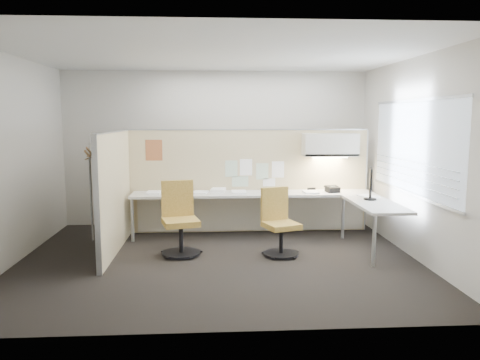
{
  "coord_description": "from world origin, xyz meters",
  "views": [
    {
      "loc": [
        -0.09,
        -6.34,
        1.97
      ],
      "look_at": [
        0.35,
        0.8,
        1.01
      ],
      "focal_mm": 35.0,
      "sensor_mm": 36.0,
      "label": 1
    }
  ],
  "objects": [
    {
      "name": "paper_stack_5",
      "position": [
        2.36,
        0.73,
        0.74
      ],
      "size": [
        0.31,
        0.36,
        0.02
      ],
      "primitive_type": "cube",
      "rotation": [
        0.0,
        0.0,
        0.31
      ],
      "color": "white",
      "rests_on": "desk"
    },
    {
      "name": "desk",
      "position": [
        0.93,
        1.13,
        0.6
      ],
      "size": [
        4.0,
        2.07,
        0.73
      ],
      "color": "beige",
      "rests_on": "floor"
    },
    {
      "name": "paper_stack_0",
      "position": [
        -1.03,
        1.29,
        0.74
      ],
      "size": [
        0.24,
        0.31,
        0.03
      ],
      "primitive_type": "cube",
      "rotation": [
        0.0,
        0.0,
        -0.05
      ],
      "color": "white",
      "rests_on": "desk"
    },
    {
      "name": "phone",
      "position": [
        1.92,
        1.23,
        0.78
      ],
      "size": [
        0.25,
        0.23,
        0.12
      ],
      "rotation": [
        0.0,
        0.0,
        0.22
      ],
      "color": "black",
      "rests_on": "desk"
    },
    {
      "name": "partition_back",
      "position": [
        0.55,
        1.6,
        0.88
      ],
      "size": [
        4.1,
        0.06,
        1.75
      ],
      "primitive_type": "cube",
      "color": "#C3B287",
      "rests_on": "floor"
    },
    {
      "name": "wall_left",
      "position": [
        -2.75,
        0.0,
        1.4
      ],
      "size": [
        0.02,
        4.5,
        2.8
      ],
      "primitive_type": "cube",
      "color": "beige",
      "rests_on": "ground"
    },
    {
      "name": "window_pane",
      "position": [
        2.73,
        0.0,
        1.55
      ],
      "size": [
        0.01,
        2.8,
        1.3
      ],
      "primitive_type": "cube",
      "color": "#9EAAB8",
      "rests_on": "wall_right"
    },
    {
      "name": "ceiling",
      "position": [
        0.0,
        0.0,
        2.8
      ],
      "size": [
        5.5,
        4.5,
        0.01
      ],
      "primitive_type": "cube",
      "color": "white",
      "rests_on": "wall_back"
    },
    {
      "name": "paper_stack_2",
      "position": [
        0.36,
        1.21,
        0.75
      ],
      "size": [
        0.23,
        0.3,
        0.04
      ],
      "primitive_type": "cube",
      "rotation": [
        0.0,
        0.0,
        0.01
      ],
      "color": "white",
      "rests_on": "desk"
    },
    {
      "name": "coat_hook",
      "position": [
        -1.58,
        -0.47,
        1.42
      ],
      "size": [
        0.18,
        0.45,
        1.35
      ],
      "color": "silver",
      "rests_on": "partition_left"
    },
    {
      "name": "partition_left",
      "position": [
        -1.5,
        0.5,
        0.88
      ],
      "size": [
        0.06,
        2.2,
        1.75
      ],
      "primitive_type": "cube",
      "color": "#C3B287",
      "rests_on": "floor"
    },
    {
      "name": "wall_right",
      "position": [
        2.75,
        0.0,
        1.4
      ],
      "size": [
        0.02,
        4.5,
        2.8
      ],
      "primitive_type": "cube",
      "color": "beige",
      "rests_on": "ground"
    },
    {
      "name": "paper_stack_1",
      "position": [
        -0.27,
        1.32,
        0.74
      ],
      "size": [
        0.28,
        0.33,
        0.02
      ],
      "primitive_type": "cube",
      "rotation": [
        0.0,
        0.0,
        -0.17
      ],
      "color": "white",
      "rests_on": "desk"
    },
    {
      "name": "tape_dispenser",
      "position": [
        1.9,
        1.36,
        0.76
      ],
      "size": [
        0.11,
        0.09,
        0.06
      ],
      "primitive_type": "cube",
      "rotation": [
        0.0,
        0.0,
        -0.28
      ],
      "color": "black",
      "rests_on": "desk"
    },
    {
      "name": "floor",
      "position": [
        0.0,
        0.0,
        -0.01
      ],
      "size": [
        5.5,
        4.5,
        0.01
      ],
      "primitive_type": "cube",
      "color": "black",
      "rests_on": "ground"
    },
    {
      "name": "paper_stack_6",
      "position": [
        0.02,
        1.43,
        0.76
      ],
      "size": [
        0.27,
        0.33,
        0.05
      ],
      "primitive_type": "cube",
      "rotation": [
        0.0,
        0.0,
        -0.14
      ],
      "color": "white",
      "rests_on": "desk"
    },
    {
      "name": "pinned_papers",
      "position": [
        0.63,
        1.57,
        1.03
      ],
      "size": [
        1.01,
        0.0,
        0.47
      ],
      "color": "#8CBF8C",
      "rests_on": "partition_back"
    },
    {
      "name": "overhead_bin",
      "position": [
        1.9,
        1.39,
        1.51
      ],
      "size": [
        0.9,
        0.36,
        0.38
      ],
      "primitive_type": "cube",
      "color": "beige",
      "rests_on": "partition_back"
    },
    {
      "name": "wall_front",
      "position": [
        0.0,
        -2.25,
        1.4
      ],
      "size": [
        5.5,
        0.02,
        2.8
      ],
      "primitive_type": "cube",
      "color": "beige",
      "rests_on": "ground"
    },
    {
      "name": "paper_stack_4",
      "position": [
        1.55,
        1.2,
        0.74
      ],
      "size": [
        0.24,
        0.31,
        0.02
      ],
      "primitive_type": "cube",
      "rotation": [
        0.0,
        0.0,
        0.04
      ],
      "color": "white",
      "rests_on": "desk"
    },
    {
      "name": "wall_back",
      "position": [
        0.0,
        2.25,
        1.4
      ],
      "size": [
        5.5,
        0.02,
        2.8
      ],
      "primitive_type": "cube",
      "color": "beige",
      "rests_on": "ground"
    },
    {
      "name": "poster",
      "position": [
        -1.05,
        1.57,
        1.42
      ],
      "size": [
        0.28,
        0.0,
        0.35
      ],
      "primitive_type": "cube",
      "color": "orange",
      "rests_on": "partition_back"
    },
    {
      "name": "chair_right",
      "position": [
        0.87,
        0.17,
        0.44
      ],
      "size": [
        0.57,
        0.58,
        0.95
      ],
      "rotation": [
        0.0,
        0.0,
        0.35
      ],
      "color": "black",
      "rests_on": "floor"
    },
    {
      "name": "stapler",
      "position": [
        1.61,
        1.43,
        0.76
      ],
      "size": [
        0.15,
        0.08,
        0.05
      ],
      "primitive_type": "cube",
      "rotation": [
        0.0,
        0.0,
        0.33
      ],
      "color": "black",
      "rests_on": "desk"
    },
    {
      "name": "chair_left",
      "position": [
        -0.55,
        0.29,
        0.49
      ],
      "size": [
        0.59,
        0.61,
        1.04
      ],
      "rotation": [
        0.0,
        0.0,
        0.25
      ],
      "color": "black",
      "rests_on": "floor"
    },
    {
      "name": "task_light_strip",
      "position": [
        1.9,
        1.39,
        1.3
      ],
      "size": [
        0.6,
        0.06,
        0.02
      ],
      "primitive_type": "cube",
      "color": "#FFEABF",
      "rests_on": "overhead_bin"
    },
    {
      "name": "paper_stack_3",
      "position": [
        0.95,
        1.3,
        0.74
      ],
      "size": [
        0.27,
        0.33,
        0.01
      ],
      "primitive_type": "cube",
      "rotation": [
        0.0,
        0.0,
        -0.13
      ],
      "color": "white",
      "rests_on": "desk"
    },
    {
      "name": "monitor",
      "position": [
        2.3,
        0.48,
        1.01
      ],
      "size": [
        0.19,
        0.44,
        0.48
      ],
      "rotation": [
        0.0,
        0.0,
        1.26
      ],
      "color": "black",
      "rests_on": "desk"
    }
  ]
}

